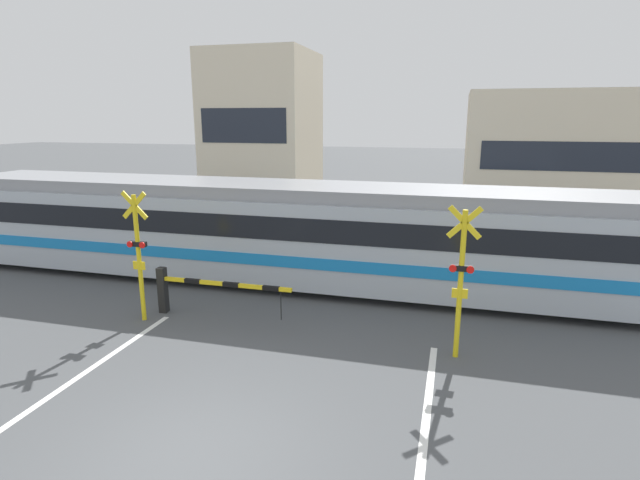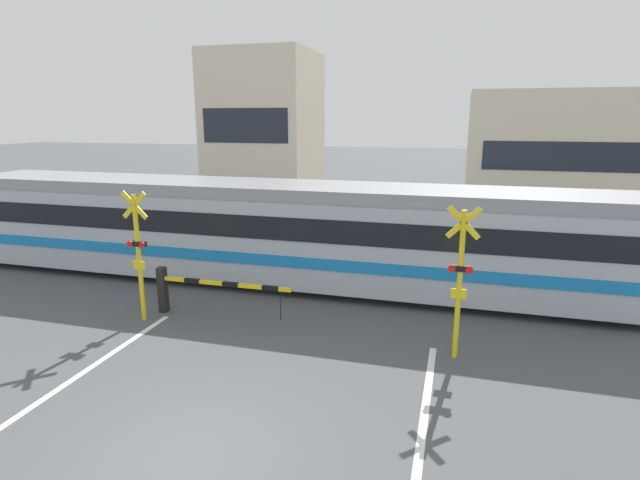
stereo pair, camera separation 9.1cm
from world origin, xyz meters
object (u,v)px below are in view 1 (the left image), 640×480
crossing_barrier_near (192,287)px  crossing_signal_left (138,251)px  commuter_train (270,229)px  crossing_signal_right (461,276)px  pedestrian (397,221)px  crossing_barrier_far (426,245)px

crossing_barrier_near → crossing_signal_left: (-1.05, -0.58, 1.03)m
crossing_signal_left → commuter_train: bearing=62.5°
crossing_barrier_near → crossing_signal_right: size_ratio=1.11×
crossing_barrier_near → pedestrian: 9.41m
commuter_train → pedestrian: (3.24, 5.27, -0.63)m
crossing_signal_right → pedestrian: crossing_signal_right is taller
crossing_barrier_near → crossing_signal_left: 1.59m
crossing_barrier_far → crossing_signal_left: 9.20m
pedestrian → crossing_signal_right: bearing=-75.7°
crossing_signal_left → crossing_signal_right: 7.50m
crossing_signal_left → pedestrian: bearing=60.1°
crossing_barrier_far → pedestrian: 2.85m
commuter_train → crossing_barrier_near: (-0.91, -3.18, -0.87)m
crossing_signal_left → crossing_signal_right: bearing=0.0°
crossing_signal_right → crossing_barrier_far: bearing=99.2°
crossing_barrier_near → pedestrian: (4.15, 8.45, 0.24)m
crossing_signal_right → crossing_signal_left: bearing=180.0°
crossing_signal_right → pedestrian: bearing=104.3°
commuter_train → crossing_barrier_far: (4.50, 2.72, -0.87)m
crossing_barrier_far → crossing_signal_left: size_ratio=1.11×
crossing_barrier_far → pedestrian: pedestrian is taller
crossing_signal_left → pedestrian: 10.45m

